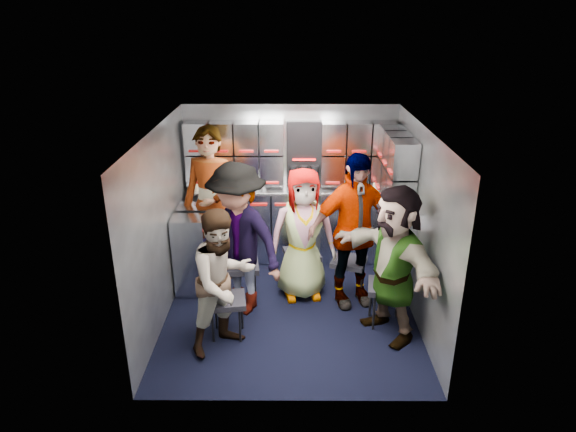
{
  "coord_description": "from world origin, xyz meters",
  "views": [
    {
      "loc": [
        -0.0,
        -5.11,
        3.25
      ],
      "look_at": [
        -0.03,
        0.35,
        1.02
      ],
      "focal_mm": 32.0,
      "sensor_mm": 36.0,
      "label": 1
    }
  ],
  "objects_px": {
    "jump_seat_near_right": "(387,289)",
    "attendant_arc_e": "(393,263)",
    "attendant_arc_a": "(223,281)",
    "attendant_arc_d": "(353,231)",
    "jump_seat_near_left": "(227,302)",
    "attendant_standing": "(212,206)",
    "jump_seat_mid_right": "(349,263)",
    "jump_seat_mid_left": "(241,268)",
    "jump_seat_center": "(302,256)",
    "attendant_arc_b": "(238,240)",
    "attendant_arc_c": "(303,234)"
  },
  "relations": [
    {
      "from": "jump_seat_mid_right",
      "to": "jump_seat_near_right",
      "type": "bearing_deg",
      "value": -61.61
    },
    {
      "from": "jump_seat_near_right",
      "to": "attendant_arc_d",
      "type": "bearing_deg",
      "value": 126.95
    },
    {
      "from": "jump_seat_mid_right",
      "to": "attendant_arc_e",
      "type": "relative_size",
      "value": 0.29
    },
    {
      "from": "attendant_arc_b",
      "to": "attendant_arc_c",
      "type": "height_order",
      "value": "attendant_arc_b"
    },
    {
      "from": "attendant_arc_d",
      "to": "attendant_arc_e",
      "type": "height_order",
      "value": "attendant_arc_d"
    },
    {
      "from": "jump_seat_mid_left",
      "to": "jump_seat_near_left",
      "type": "bearing_deg",
      "value": -96.69
    },
    {
      "from": "jump_seat_mid_right",
      "to": "attendant_arc_e",
      "type": "height_order",
      "value": "attendant_arc_e"
    },
    {
      "from": "jump_seat_center",
      "to": "attendant_arc_b",
      "type": "bearing_deg",
      "value": -145.27
    },
    {
      "from": "jump_seat_near_left",
      "to": "jump_seat_mid_left",
      "type": "bearing_deg",
      "value": 83.31
    },
    {
      "from": "jump_seat_near_right",
      "to": "jump_seat_center",
      "type": "bearing_deg",
      "value": 138.94
    },
    {
      "from": "jump_seat_near_left",
      "to": "jump_seat_center",
      "type": "distance_m",
      "value": 1.3
    },
    {
      "from": "attendant_arc_e",
      "to": "attendant_standing",
      "type": "bearing_deg",
      "value": -150.42
    },
    {
      "from": "attendant_arc_a",
      "to": "attendant_arc_d",
      "type": "height_order",
      "value": "attendant_arc_d"
    },
    {
      "from": "jump_seat_center",
      "to": "attendant_arc_b",
      "type": "relative_size",
      "value": 0.28
    },
    {
      "from": "jump_seat_near_right",
      "to": "attendant_arc_d",
      "type": "height_order",
      "value": "attendant_arc_d"
    },
    {
      "from": "attendant_standing",
      "to": "attendant_arc_a",
      "type": "height_order",
      "value": "attendant_standing"
    },
    {
      "from": "jump_seat_near_right",
      "to": "attendant_arc_a",
      "type": "height_order",
      "value": "attendant_arc_a"
    },
    {
      "from": "jump_seat_mid_left",
      "to": "attendant_arc_c",
      "type": "bearing_deg",
      "value": 10.99
    },
    {
      "from": "jump_seat_near_right",
      "to": "attendant_standing",
      "type": "height_order",
      "value": "attendant_standing"
    },
    {
      "from": "jump_seat_near_right",
      "to": "attendant_arc_c",
      "type": "relative_size",
      "value": 0.3
    },
    {
      "from": "jump_seat_mid_right",
      "to": "attendant_arc_c",
      "type": "distance_m",
      "value": 0.68
    },
    {
      "from": "jump_seat_mid_left",
      "to": "attendant_arc_c",
      "type": "relative_size",
      "value": 0.3
    },
    {
      "from": "attendant_standing",
      "to": "attendant_arc_d",
      "type": "bearing_deg",
      "value": -3.95
    },
    {
      "from": "jump_seat_center",
      "to": "jump_seat_mid_right",
      "type": "relative_size",
      "value": 1.0
    },
    {
      "from": "attendant_arc_b",
      "to": "jump_seat_near_right",
      "type": "bearing_deg",
      "value": 22.81
    },
    {
      "from": "jump_seat_center",
      "to": "jump_seat_mid_right",
      "type": "distance_m",
      "value": 0.58
    },
    {
      "from": "attendant_arc_b",
      "to": "attendant_arc_d",
      "type": "height_order",
      "value": "attendant_arc_d"
    },
    {
      "from": "attendant_arc_e",
      "to": "attendant_arc_d",
      "type": "bearing_deg",
      "value": 178.88
    },
    {
      "from": "jump_seat_mid_left",
      "to": "attendant_arc_c",
      "type": "xyz_separation_m",
      "value": [
        0.72,
        0.14,
        0.37
      ]
    },
    {
      "from": "jump_seat_mid_left",
      "to": "attendant_arc_b",
      "type": "bearing_deg",
      "value": -90.0
    },
    {
      "from": "jump_seat_mid_left",
      "to": "jump_seat_mid_right",
      "type": "xyz_separation_m",
      "value": [
        1.28,
        0.17,
        -0.02
      ]
    },
    {
      "from": "jump_seat_mid_left",
      "to": "attendant_arc_c",
      "type": "height_order",
      "value": "attendant_arc_c"
    },
    {
      "from": "jump_seat_near_right",
      "to": "attendant_arc_e",
      "type": "relative_size",
      "value": 0.29
    },
    {
      "from": "attendant_arc_a",
      "to": "attendant_arc_d",
      "type": "relative_size",
      "value": 0.83
    },
    {
      "from": "jump_seat_near_left",
      "to": "jump_seat_mid_left",
      "type": "xyz_separation_m",
      "value": [
        0.08,
        0.71,
        0.03
      ]
    },
    {
      "from": "jump_seat_mid_right",
      "to": "attendant_arc_e",
      "type": "xyz_separation_m",
      "value": [
        0.35,
        -0.82,
        0.43
      ]
    },
    {
      "from": "jump_seat_near_left",
      "to": "jump_seat_mid_left",
      "type": "height_order",
      "value": "jump_seat_mid_left"
    },
    {
      "from": "attendant_arc_c",
      "to": "jump_seat_center",
      "type": "bearing_deg",
      "value": 81.62
    },
    {
      "from": "attendant_arc_a",
      "to": "jump_seat_mid_right",
      "type": "bearing_deg",
      "value": -3.99
    },
    {
      "from": "jump_seat_center",
      "to": "jump_seat_near_right",
      "type": "bearing_deg",
      "value": -41.06
    },
    {
      "from": "jump_seat_near_right",
      "to": "attendant_arc_d",
      "type": "xyz_separation_m",
      "value": [
        -0.35,
        0.46,
        0.48
      ]
    },
    {
      "from": "attendant_arc_b",
      "to": "attendant_arc_e",
      "type": "relative_size",
      "value": 1.05
    },
    {
      "from": "jump_seat_near_left",
      "to": "attendant_arc_e",
      "type": "relative_size",
      "value": 0.27
    },
    {
      "from": "attendant_arc_a",
      "to": "jump_seat_near_right",
      "type": "bearing_deg",
      "value": -28.03
    },
    {
      "from": "jump_seat_near_left",
      "to": "attendant_arc_a",
      "type": "distance_m",
      "value": 0.4
    },
    {
      "from": "attendant_standing",
      "to": "attendant_arc_e",
      "type": "xyz_separation_m",
      "value": [
        2.02,
        -1.21,
        -0.16
      ]
    },
    {
      "from": "attendant_arc_a",
      "to": "attendant_arc_d",
      "type": "bearing_deg",
      "value": -9.02
    },
    {
      "from": "jump_seat_mid_left",
      "to": "attendant_arc_b",
      "type": "relative_size",
      "value": 0.28
    },
    {
      "from": "jump_seat_center",
      "to": "jump_seat_mid_right",
      "type": "xyz_separation_m",
      "value": [
        0.56,
        -0.15,
        -0.02
      ]
    },
    {
      "from": "jump_seat_near_left",
      "to": "attendant_arc_d",
      "type": "relative_size",
      "value": 0.25
    }
  ]
}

